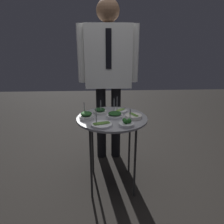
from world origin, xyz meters
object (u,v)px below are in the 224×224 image
(bowl_spinach_front_right, at_px, (100,111))
(bowl_spinach_center, at_px, (86,116))
(waiter_figure, at_px, (108,64))
(bowl_spinach_back_left, at_px, (115,115))
(bowl_broccoli_front_left, at_px, (127,124))
(bowl_asparagus_far_rim, at_px, (101,125))
(bowl_asparagus_back_right, at_px, (133,116))
(bowl_asparagus_mid_left, at_px, (121,111))
(serving_cart, at_px, (112,123))

(bowl_spinach_front_right, height_order, bowl_spinach_center, bowl_spinach_center)
(waiter_figure, bearing_deg, bowl_spinach_front_right, -102.28)
(bowl_spinach_back_left, height_order, bowl_broccoli_front_left, bowl_spinach_back_left)
(bowl_asparagus_far_rim, height_order, bowl_asparagus_back_right, bowl_asparagus_far_rim)
(bowl_asparagus_mid_left, relative_size, bowl_broccoli_front_left, 1.07)
(bowl_spinach_back_left, height_order, waiter_figure, waiter_figure)
(bowl_broccoli_front_left, height_order, waiter_figure, waiter_figure)
(bowl_spinach_back_left, xyz_separation_m, bowl_asparagus_far_rim, (-0.12, -0.19, -0.01))
(bowl_asparagus_mid_left, height_order, bowl_spinach_center, bowl_asparagus_mid_left)
(bowl_asparagus_far_rim, distance_m, bowl_spinach_center, 0.21)
(bowl_asparagus_back_right, distance_m, waiter_figure, 0.72)
(serving_cart, bearing_deg, bowl_asparagus_back_right, -10.00)
(bowl_asparagus_mid_left, distance_m, bowl_spinach_center, 0.35)
(bowl_asparagus_back_right, height_order, waiter_figure, waiter_figure)
(serving_cart, xyz_separation_m, bowl_asparagus_mid_left, (0.09, 0.13, 0.07))
(bowl_asparagus_far_rim, relative_size, bowl_spinach_front_right, 1.24)
(bowl_spinach_front_right, xyz_separation_m, bowl_broccoli_front_left, (0.21, -0.32, -0.00))
(bowl_asparagus_mid_left, height_order, bowl_broccoli_front_left, bowl_asparagus_mid_left)
(bowl_spinach_front_right, distance_m, bowl_broccoli_front_left, 0.39)
(bowl_spinach_front_right, distance_m, bowl_asparagus_back_right, 0.33)
(bowl_broccoli_front_left, xyz_separation_m, waiter_figure, (-0.12, 0.76, 0.38))
(serving_cart, bearing_deg, bowl_asparagus_far_rim, -115.41)
(bowl_asparagus_far_rim, relative_size, bowl_spinach_center, 1.15)
(bowl_asparagus_mid_left, distance_m, waiter_figure, 0.58)
(bowl_asparagus_far_rim, distance_m, bowl_spinach_front_right, 0.31)
(bowl_asparagus_far_rim, bearing_deg, bowl_spinach_front_right, 92.38)
(bowl_asparagus_far_rim, distance_m, bowl_broccoli_front_left, 0.20)
(serving_cart, relative_size, bowl_asparagus_far_rim, 4.15)
(serving_cart, relative_size, bowl_spinach_back_left, 4.24)
(bowl_spinach_center, bearing_deg, bowl_asparagus_back_right, -0.44)
(serving_cart, height_order, bowl_asparagus_far_rim, bowl_asparagus_far_rim)
(bowl_asparagus_mid_left, relative_size, bowl_spinach_center, 1.04)
(bowl_spinach_back_left, distance_m, bowl_spinach_center, 0.25)
(bowl_spinach_back_left, relative_size, bowl_asparagus_back_right, 1.12)
(bowl_asparagus_mid_left, bearing_deg, bowl_spinach_center, -153.22)
(bowl_spinach_back_left, bearing_deg, waiter_figure, 93.95)
(waiter_figure, bearing_deg, bowl_asparagus_mid_left, -76.28)
(bowl_asparagus_far_rim, bearing_deg, waiter_figure, 83.71)
(bowl_broccoli_front_left, bearing_deg, bowl_asparagus_mid_left, 93.05)
(waiter_figure, bearing_deg, bowl_spinach_back_left, -86.05)
(serving_cart, xyz_separation_m, bowl_broccoli_front_left, (0.11, -0.21, 0.08))
(bowl_asparagus_mid_left, bearing_deg, serving_cart, -124.51)
(bowl_asparagus_mid_left, bearing_deg, bowl_asparagus_back_right, -58.25)
(serving_cart, bearing_deg, bowl_spinach_center, -172.42)
(bowl_broccoli_front_left, distance_m, waiter_figure, 0.86)
(bowl_broccoli_front_left, xyz_separation_m, bowl_spinach_center, (-0.33, 0.18, 0.01))
(bowl_spinach_center, bearing_deg, bowl_spinach_back_left, 4.78)
(serving_cart, height_order, bowl_spinach_center, bowl_spinach_center)
(bowl_asparagus_mid_left, relative_size, bowl_asparagus_far_rim, 0.91)
(bowl_asparagus_mid_left, xyz_separation_m, bowl_broccoli_front_left, (0.02, -0.34, 0.01))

